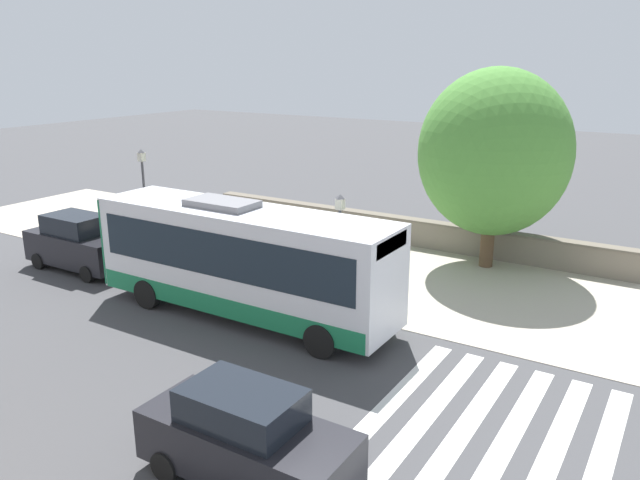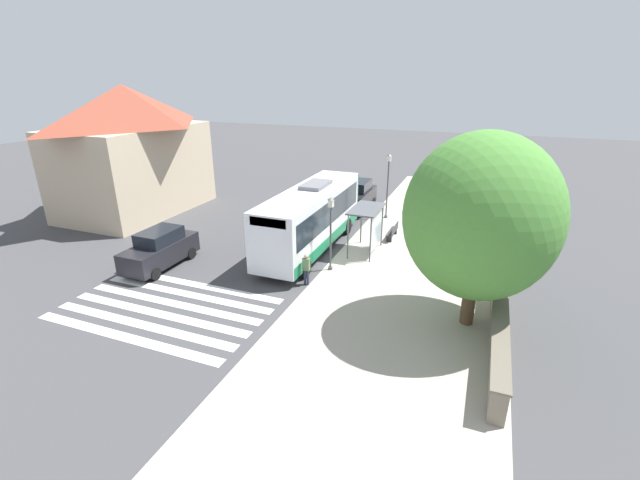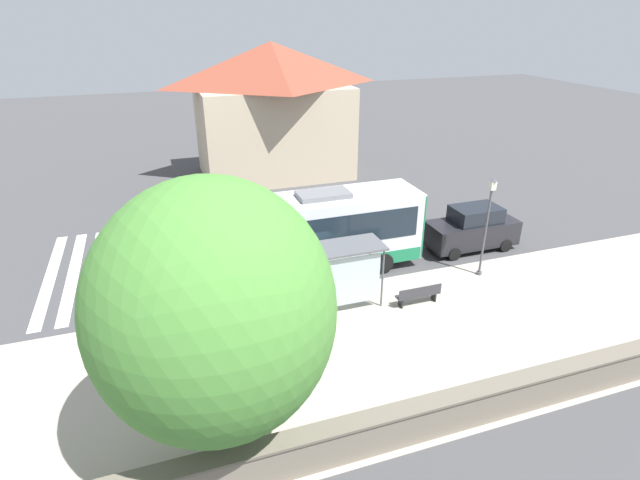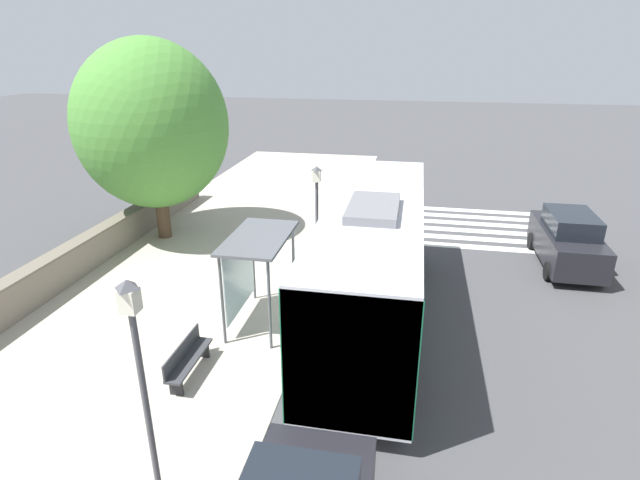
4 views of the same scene
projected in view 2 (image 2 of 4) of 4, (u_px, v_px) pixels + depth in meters
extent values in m
plane|color=#424244|center=(334.00, 257.00, 24.06)|extent=(120.00, 120.00, 0.00)
cube|color=#ADA393|center=(415.00, 269.00, 22.52)|extent=(9.00, 44.00, 0.02)
cube|color=silver|center=(199.00, 285.00, 20.85)|extent=(9.00, 0.50, 0.01)
cube|color=silver|center=(186.00, 294.00, 20.02)|extent=(9.00, 0.50, 0.01)
cube|color=silver|center=(173.00, 303.00, 19.20)|extent=(9.00, 0.50, 0.01)
cube|color=silver|center=(158.00, 313.00, 18.37)|extent=(9.00, 0.50, 0.01)
cube|color=silver|center=(142.00, 325.00, 17.55)|extent=(9.00, 0.50, 0.01)
cube|color=silver|center=(125.00, 337.00, 16.72)|extent=(9.00, 0.50, 0.01)
cube|color=slate|center=(499.00, 272.00, 20.94)|extent=(0.50, 20.00, 1.14)
cube|color=#685F52|center=(501.00, 260.00, 20.72)|extent=(0.60, 20.00, 0.08)
cube|color=#C6B293|center=(134.00, 170.00, 31.20)|extent=(6.67, 10.08, 6.21)
pyramid|color=brown|center=(124.00, 105.00, 29.58)|extent=(7.27, 10.68, 2.79)
cube|color=silver|center=(311.00, 216.00, 24.52)|extent=(2.49, 10.34, 3.11)
cube|color=black|center=(311.00, 209.00, 24.37)|extent=(2.53, 9.51, 1.37)
cube|color=#197247|center=(311.00, 236.00, 24.97)|extent=(2.53, 10.13, 0.62)
cube|color=#197247|center=(340.00, 194.00, 28.98)|extent=(2.53, 0.06, 2.99)
cube|color=black|center=(268.00, 223.00, 19.62)|extent=(1.87, 0.08, 0.44)
cube|color=slate|center=(316.00, 185.00, 24.59)|extent=(1.25, 2.27, 0.22)
cylinder|color=black|center=(305.00, 268.00, 21.53)|extent=(0.30, 1.00, 1.00)
cylinder|color=black|center=(264.00, 261.00, 22.32)|extent=(0.30, 1.00, 1.00)
cylinder|color=black|center=(347.00, 226.00, 27.44)|extent=(0.30, 1.00, 1.00)
cylinder|color=black|center=(313.00, 222.00, 28.24)|extent=(0.30, 1.00, 1.00)
cylinder|color=#515459|center=(361.00, 223.00, 25.64)|extent=(0.08, 0.08, 2.57)
cylinder|color=#515459|center=(348.00, 237.00, 23.40)|extent=(0.08, 0.08, 2.57)
cylinder|color=#515459|center=(382.00, 225.00, 25.21)|extent=(0.08, 0.08, 2.57)
cylinder|color=#515459|center=(370.00, 240.00, 22.97)|extent=(0.08, 0.08, 2.57)
cube|color=#515459|center=(366.00, 209.00, 23.83)|extent=(1.58, 2.88, 0.08)
cube|color=silver|center=(376.00, 230.00, 24.05)|extent=(0.03, 2.32, 2.06)
cylinder|color=#2D3347|center=(308.00, 278.00, 20.75)|extent=(0.12, 0.12, 0.77)
cylinder|color=#2D3347|center=(305.00, 277.00, 20.81)|extent=(0.12, 0.12, 0.77)
cube|color=#59724C|center=(306.00, 264.00, 20.53)|extent=(0.34, 0.22, 0.63)
sphere|color=tan|center=(306.00, 256.00, 20.38)|extent=(0.21, 0.21, 0.21)
cube|color=#333338|center=(392.00, 231.00, 26.68)|extent=(0.40, 1.89, 0.06)
cube|color=#333338|center=(395.00, 228.00, 26.54)|extent=(0.04, 1.89, 0.40)
cube|color=black|center=(394.00, 231.00, 27.42)|extent=(0.32, 0.06, 0.45)
cube|color=black|center=(389.00, 239.00, 26.10)|extent=(0.32, 0.06, 0.45)
cylinder|color=#4C4C51|center=(330.00, 268.00, 22.47)|extent=(0.24, 0.24, 0.16)
cylinder|color=#4C4C51|center=(331.00, 239.00, 21.88)|extent=(0.10, 0.10, 3.45)
cube|color=silver|center=(331.00, 204.00, 21.19)|extent=(0.24, 0.24, 0.35)
pyramid|color=#4C4C51|center=(331.00, 199.00, 21.10)|extent=(0.28, 0.28, 0.14)
cylinder|color=#4C4C51|center=(386.00, 217.00, 30.61)|extent=(0.24, 0.24, 0.16)
cylinder|color=#4C4C51|center=(387.00, 190.00, 29.90)|extent=(0.10, 0.10, 4.07)
cube|color=silver|center=(389.00, 159.00, 29.10)|extent=(0.24, 0.24, 0.35)
pyramid|color=#4C4C51|center=(389.00, 155.00, 29.01)|extent=(0.28, 0.28, 0.14)
cylinder|color=brown|center=(470.00, 290.00, 17.17)|extent=(0.54, 0.54, 3.00)
ellipsoid|color=#4C8C38|center=(481.00, 217.00, 16.04)|extent=(5.82, 5.82, 6.41)
cube|color=black|center=(357.00, 199.00, 32.19)|extent=(1.82, 4.50, 1.19)
cube|color=black|center=(358.00, 186.00, 31.94)|extent=(1.54, 2.34, 0.74)
cylinder|color=black|center=(363.00, 212.00, 30.83)|extent=(0.22, 0.64, 0.64)
cylinder|color=black|center=(340.00, 210.00, 31.41)|extent=(0.22, 0.64, 0.64)
cylinder|color=black|center=(373.00, 202.00, 33.36)|extent=(0.22, 0.64, 0.64)
cylinder|color=black|center=(352.00, 200.00, 33.95)|extent=(0.22, 0.64, 0.64)
cube|color=black|center=(160.00, 252.00, 22.63)|extent=(1.75, 4.40, 1.07)
cube|color=black|center=(159.00, 236.00, 22.41)|extent=(1.49, 2.29, 0.67)
cylinder|color=black|center=(155.00, 274.00, 21.29)|extent=(0.22, 0.64, 0.64)
cylinder|color=black|center=(129.00, 269.00, 21.85)|extent=(0.22, 0.64, 0.64)
cylinder|color=black|center=(191.00, 253.00, 23.77)|extent=(0.22, 0.64, 0.64)
cylinder|color=black|center=(167.00, 249.00, 24.33)|extent=(0.22, 0.64, 0.64)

